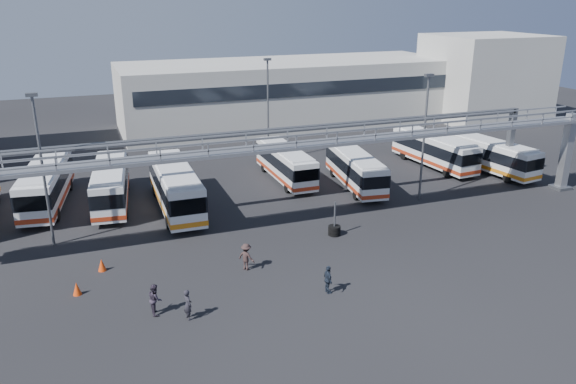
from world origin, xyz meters
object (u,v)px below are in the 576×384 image
object	(u,v)px
bus_9	(490,154)
light_pole_left	(42,163)
light_pole_mid	(425,131)
pedestrian_c	(246,257)
bus_1	(46,183)
cone_right	(102,265)
bus_8	(434,149)
tire_stack	(334,230)
bus_6	(355,168)
bus_2	(111,183)
bus_5	(285,163)
pedestrian_a	(188,304)
pedestrian_d	(328,280)
bus_3	(175,186)
light_pole_back	(268,105)
pedestrian_b	(155,299)
cone_left	(77,289)

from	to	relation	value
bus_9	light_pole_left	bearing A→B (deg)	176.70
light_pole_mid	pedestrian_c	distance (m)	18.92
bus_1	cone_right	bearing A→B (deg)	-68.22
bus_8	bus_9	size ratio (longest dim) A/B	1.02
tire_stack	bus_6	bearing A→B (deg)	55.55
bus_1	bus_2	bearing A→B (deg)	-9.73
bus_1	tire_stack	bearing A→B (deg)	-27.53
bus_5	pedestrian_a	bearing A→B (deg)	-122.64
light_pole_left	light_pole_mid	world-z (taller)	same
pedestrian_d	cone_right	bearing A→B (deg)	60.20
bus_3	pedestrian_c	distance (m)	12.00
pedestrian_a	bus_2	bearing A→B (deg)	-6.00
bus_2	pedestrian_a	xyz separation A→B (m)	(2.41, -18.93, -0.95)
pedestrian_d	bus_9	bearing A→B (deg)	-54.64
light_pole_back	bus_1	distance (m)	21.65
bus_1	pedestrian_a	bearing A→B (deg)	-62.88
bus_1	bus_3	xyz separation A→B (m)	(9.40, -4.40, 0.04)
pedestrian_b	cone_right	xyz separation A→B (m)	(-2.38, 6.09, -0.46)
cone_right	bus_1	bearing A→B (deg)	104.06
bus_3	tire_stack	distance (m)	13.07
light_pole_back	tire_stack	bearing A→B (deg)	-94.88
pedestrian_c	cone_right	distance (m)	8.81
bus_6	bus_2	bearing A→B (deg)	179.62
pedestrian_a	cone_left	size ratio (longest dim) A/B	2.20
bus_8	pedestrian_d	bearing A→B (deg)	-140.99
bus_2	bus_5	size ratio (longest dim) A/B	1.08
tire_stack	bus_1	bearing A→B (deg)	144.76
light_pole_back	pedestrian_c	world-z (taller)	light_pole_back
cone_right	tire_stack	world-z (taller)	tire_stack
bus_8	cone_left	bearing A→B (deg)	-161.43
pedestrian_a	pedestrian_c	distance (m)	6.14
bus_2	bus_5	bearing A→B (deg)	10.02
bus_9	tire_stack	world-z (taller)	bus_9
bus_3	cone_right	xyz separation A→B (m)	(-6.09, -8.82, -1.54)
light_pole_mid	cone_right	distance (m)	26.06
pedestrian_d	tire_stack	size ratio (longest dim) A/B	0.67
bus_2	bus_8	distance (m)	30.16
bus_5	tire_stack	distance (m)	12.83
pedestrian_b	cone_right	size ratio (longest dim) A/B	2.17
bus_2	pedestrian_b	distance (m)	17.85
pedestrian_a	pedestrian_c	bearing A→B (deg)	-59.13
bus_5	cone_left	distance (m)	23.64
bus_2	bus_3	bearing A→B (deg)	-25.59
pedestrian_d	cone_left	size ratio (longest dim) A/B	2.18
bus_2	pedestrian_a	bearing A→B (deg)	-76.17
bus_8	cone_left	xyz separation A→B (m)	(-33.11, -14.19, -1.37)
bus_5	light_pole_back	bearing A→B (deg)	84.92
bus_5	bus_2	bearing A→B (deg)	-176.53
light_pole_left	light_pole_back	bearing A→B (deg)	34.99
light_pole_back	pedestrian_d	distance (m)	27.38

